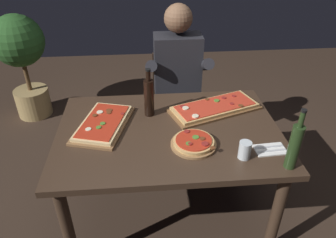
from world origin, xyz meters
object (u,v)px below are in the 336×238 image
at_px(dining_table, 169,142).
at_px(seated_diner, 178,78).
at_px(wine_bottle_dark, 295,145).
at_px(diner_chair, 176,98).
at_px(pizza_rectangular_front, 215,108).
at_px(tumbler_near_camera, 245,151).
at_px(potted_plant_corner, 21,55).
at_px(pizza_round_far, 194,143).
at_px(pizza_rectangular_left, 103,123).
at_px(oil_bottle_amber, 149,97).

height_order(dining_table, seated_diner, seated_diner).
height_order(wine_bottle_dark, diner_chair, wine_bottle_dark).
distance_m(dining_table, pizza_rectangular_front, 0.42).
xyz_separation_m(tumbler_near_camera, potted_plant_corner, (-1.75, 1.81, -0.10)).
xyz_separation_m(tumbler_near_camera, diner_chair, (-0.25, 1.16, -0.30)).
relative_size(pizza_rectangular_front, potted_plant_corner, 0.62).
height_order(diner_chair, seated_diner, seated_diner).
height_order(seated_diner, potted_plant_corner, seated_diner).
xyz_separation_m(pizza_round_far, diner_chair, (0.01, 1.03, -0.27)).
bearing_deg(wine_bottle_dark, tumbler_near_camera, 157.17).
xyz_separation_m(dining_table, pizza_rectangular_left, (-0.41, 0.08, 0.11)).
distance_m(pizza_rectangular_front, tumbler_near_camera, 0.52).
bearing_deg(diner_chair, pizza_rectangular_front, -72.95).
xyz_separation_m(oil_bottle_amber, tumbler_near_camera, (0.51, -0.50, -0.09)).
height_order(tumbler_near_camera, seated_diner, seated_diner).
relative_size(oil_bottle_amber, tumbler_near_camera, 3.23).
height_order(oil_bottle_amber, potted_plant_corner, potted_plant_corner).
distance_m(pizza_round_far, diner_chair, 1.06).
distance_m(pizza_round_far, seated_diner, 0.91).
bearing_deg(potted_plant_corner, pizza_rectangular_left, -56.56).
distance_m(pizza_rectangular_front, oil_bottle_amber, 0.47).
bearing_deg(oil_bottle_amber, pizza_rectangular_left, -159.09).
distance_m(pizza_rectangular_left, pizza_round_far, 0.60).
xyz_separation_m(pizza_rectangular_left, wine_bottle_dark, (1.03, -0.48, 0.12)).
xyz_separation_m(pizza_round_far, tumbler_near_camera, (0.26, -0.13, 0.03)).
relative_size(pizza_round_far, diner_chair, 0.31).
bearing_deg(oil_bottle_amber, dining_table, -59.84).
xyz_separation_m(dining_table, potted_plant_corner, (-1.35, 1.51, 0.04)).
xyz_separation_m(diner_chair, potted_plant_corner, (-1.50, 0.65, 0.20)).
xyz_separation_m(dining_table, wine_bottle_dark, (0.62, -0.40, 0.24)).
bearing_deg(wine_bottle_dark, dining_table, 147.30).
distance_m(diner_chair, seated_diner, 0.28).
distance_m(dining_table, oil_bottle_amber, 0.32).
relative_size(pizza_round_far, potted_plant_corner, 0.25).
bearing_deg(seated_diner, pizza_rectangular_left, -130.18).
height_order(pizza_round_far, diner_chair, diner_chair).
xyz_separation_m(pizza_rectangular_front, oil_bottle_amber, (-0.45, -0.02, 0.12)).
distance_m(pizza_rectangular_front, pizza_rectangular_left, 0.76).
bearing_deg(seated_diner, dining_table, -100.82).
relative_size(pizza_rectangular_front, wine_bottle_dark, 1.89).
relative_size(pizza_round_far, tumbler_near_camera, 2.61).
xyz_separation_m(diner_chair, seated_diner, (-0.00, -0.12, 0.26)).
xyz_separation_m(pizza_rectangular_front, wine_bottle_dark, (0.28, -0.61, 0.12)).
relative_size(pizza_round_far, seated_diner, 0.20).
bearing_deg(pizza_rectangular_front, pizza_rectangular_left, -169.94).
bearing_deg(pizza_rectangular_left, seated_diner, 49.82).
bearing_deg(seated_diner, pizza_round_far, -90.56).
distance_m(seated_diner, potted_plant_corner, 1.68).
xyz_separation_m(dining_table, tumbler_near_camera, (0.39, -0.30, 0.14)).
height_order(pizza_round_far, seated_diner, seated_diner).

